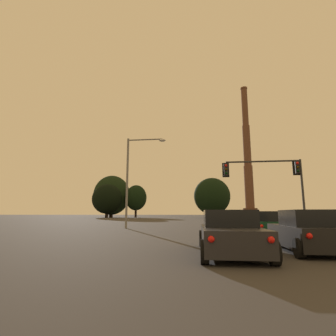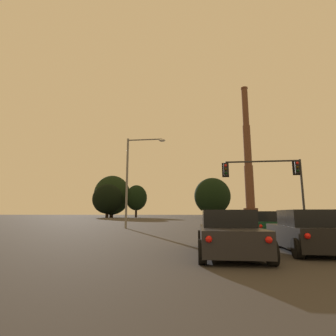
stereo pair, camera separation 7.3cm
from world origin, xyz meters
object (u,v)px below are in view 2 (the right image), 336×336
object	(u,v)px
hatchback_right_lane_front	(266,225)
traffic_light_overhead_right	(274,175)
hatchback_right_lane_second	(306,232)
street_lamp	(134,171)
smokestack	(248,164)
sedan_center_lane_second	(228,233)

from	to	relation	value
hatchback_right_lane_front	traffic_light_overhead_right	size ratio (longest dim) A/B	0.63
hatchback_right_lane_second	traffic_light_overhead_right	xyz separation A→B (m)	(2.33, 12.37, 3.76)
hatchback_right_lane_front	street_lamp	xyz separation A→B (m)	(-9.87, 7.48, 4.53)
hatchback_right_lane_front	smokestack	size ratio (longest dim) A/B	0.07
hatchback_right_lane_front	traffic_light_overhead_right	world-z (taller)	traffic_light_overhead_right
sedan_center_lane_second	street_lamp	xyz separation A→B (m)	(-7.07, 14.29, 4.53)
sedan_center_lane_second	hatchback_right_lane_second	bearing A→B (deg)	15.15
sedan_center_lane_second	street_lamp	bearing A→B (deg)	115.49
traffic_light_overhead_right	street_lamp	distance (m)	12.25
traffic_light_overhead_right	hatchback_right_lane_second	bearing A→B (deg)	-100.65
hatchback_right_lane_second	street_lamp	xyz separation A→B (m)	(-9.85, 13.49, 4.53)
sedan_center_lane_second	hatchback_right_lane_front	world-z (taller)	hatchback_right_lane_front
smokestack	traffic_light_overhead_right	bearing A→B (deg)	-98.99
traffic_light_overhead_right	smokestack	xyz separation A→B (m)	(15.96, 100.82, 19.85)
hatchback_right_lane_second	hatchback_right_lane_front	xyz separation A→B (m)	(0.01, 6.01, 0.00)
hatchback_right_lane_front	smokestack	xyz separation A→B (m)	(18.27, 107.17, 23.60)
street_lamp	hatchback_right_lane_second	bearing A→B (deg)	-53.86
hatchback_right_lane_second	smokestack	world-z (taller)	smokestack
hatchback_right_lane_second	hatchback_right_lane_front	distance (m)	6.01
smokestack	street_lamp	bearing A→B (deg)	-105.76
hatchback_right_lane_front	traffic_light_overhead_right	distance (m)	7.73
traffic_light_overhead_right	smokestack	bearing A→B (deg)	81.01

